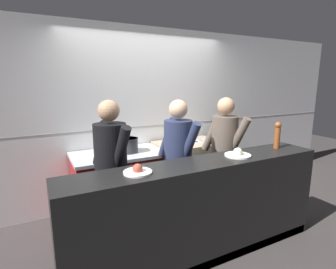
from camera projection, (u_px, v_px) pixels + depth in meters
name	position (u px, v px, depth m)	size (l,w,h in m)	color
ground_plane	(192.00, 237.00, 3.13)	(14.00, 14.00, 0.00)	#383333
wall_back_tiled	(148.00, 116.00, 4.00)	(8.00, 0.06, 2.60)	white
oven_range	(119.00, 185.00, 3.56)	(1.20, 0.71, 0.89)	maroon
prep_counter	(189.00, 171.00, 4.05)	(0.98, 0.65, 0.92)	gray
pass_counter	(202.00, 210.00, 2.70)	(2.82, 0.45, 1.04)	black
stock_pot	(128.00, 145.00, 3.49)	(0.27, 0.27, 0.19)	#2D2D33
mixing_bowl_steel	(194.00, 139.00, 4.02)	(0.26, 0.26, 0.08)	#B7BABF
chefs_knife	(200.00, 142.00, 3.94)	(0.35, 0.17, 0.02)	#B7BABF
plated_dish_main	(138.00, 171.00, 2.27)	(0.25, 0.25, 0.09)	white
plated_dish_appetiser	(238.00, 154.00, 2.79)	(0.28, 0.28, 0.10)	white
pepper_mill	(277.00, 135.00, 3.09)	(0.07, 0.07, 0.32)	brown
chef_head_cook	(111.00, 170.00, 2.74)	(0.41, 0.72, 1.65)	black
chef_sous	(178.00, 161.00, 3.10)	(0.39, 0.71, 1.62)	black
chef_line	(224.00, 153.00, 3.40)	(0.41, 0.71, 1.63)	black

